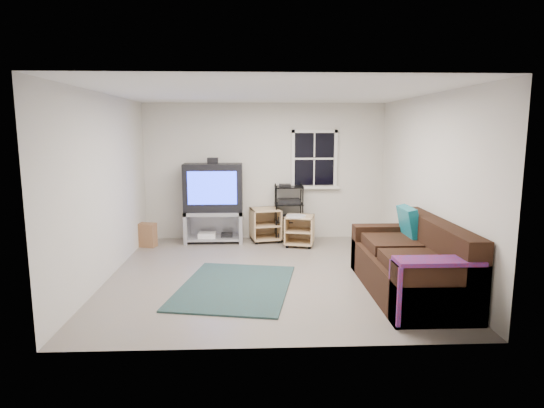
{
  "coord_description": "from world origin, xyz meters",
  "views": [
    {
      "loc": [
        -0.23,
        -6.43,
        2.1
      ],
      "look_at": [
        0.06,
        0.4,
        0.98
      ],
      "focal_mm": 30.0,
      "sensor_mm": 36.0,
      "label": 1
    }
  ],
  "objects_px": {
    "tv_unit": "(213,196)",
    "side_table_left": "(265,223)",
    "av_rack": "(289,216)",
    "side_table_right": "(300,228)",
    "sofa": "(412,265)"
  },
  "relations": [
    {
      "from": "tv_unit",
      "to": "sofa",
      "type": "xyz_separation_m",
      "value": [
        2.79,
        -2.85,
        -0.51
      ]
    },
    {
      "from": "av_rack",
      "to": "tv_unit",
      "type": "bearing_deg",
      "value": -176.94
    },
    {
      "from": "tv_unit",
      "to": "av_rack",
      "type": "distance_m",
      "value": 1.48
    },
    {
      "from": "tv_unit",
      "to": "side_table_left",
      "type": "relative_size",
      "value": 2.55
    },
    {
      "from": "side_table_right",
      "to": "sofa",
      "type": "bearing_deg",
      "value": -64.34
    },
    {
      "from": "av_rack",
      "to": "side_table_right",
      "type": "relative_size",
      "value": 1.78
    },
    {
      "from": "av_rack",
      "to": "side_table_right",
      "type": "bearing_deg",
      "value": -68.89
    },
    {
      "from": "tv_unit",
      "to": "sofa",
      "type": "bearing_deg",
      "value": -45.66
    },
    {
      "from": "side_table_left",
      "to": "sofa",
      "type": "xyz_separation_m",
      "value": [
        1.82,
        -2.9,
        0.03
      ]
    },
    {
      "from": "side_table_left",
      "to": "side_table_right",
      "type": "relative_size",
      "value": 1.04
    },
    {
      "from": "side_table_left",
      "to": "side_table_right",
      "type": "distance_m",
      "value": 0.74
    },
    {
      "from": "side_table_left",
      "to": "side_table_right",
      "type": "bearing_deg",
      "value": -32.69
    },
    {
      "from": "side_table_left",
      "to": "sofa",
      "type": "height_order",
      "value": "sofa"
    },
    {
      "from": "av_rack",
      "to": "side_table_left",
      "type": "relative_size",
      "value": 1.72
    },
    {
      "from": "av_rack",
      "to": "sofa",
      "type": "height_order",
      "value": "av_rack"
    }
  ]
}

